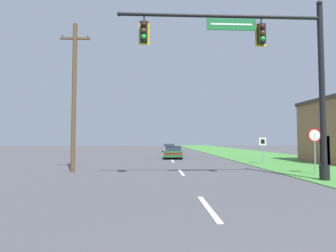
# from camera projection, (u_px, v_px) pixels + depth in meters

# --- Properties ---
(grass_verge_right) EXTENTS (10.00, 110.00, 0.04)m
(grass_verge_right) POSITION_uv_depth(u_px,v_px,m) (255.00, 155.00, 31.77)
(grass_verge_right) COLOR #428438
(grass_verge_right) RESTS_ON ground
(road_center_line) EXTENTS (0.16, 34.80, 0.01)m
(road_center_line) POSITION_uv_depth(u_px,v_px,m) (173.00, 161.00, 23.31)
(road_center_line) COLOR silver
(road_center_line) RESTS_ON ground
(signal_mast) EXTENTS (9.92, 0.47, 8.60)m
(signal_mast) POSITION_uv_depth(u_px,v_px,m) (273.00, 68.00, 12.36)
(signal_mast) COLOR black
(signal_mast) RESTS_ON grass_verge_right
(car_ahead) EXTENTS (2.13, 4.58, 1.19)m
(car_ahead) POSITION_uv_depth(u_px,v_px,m) (173.00, 152.00, 27.01)
(car_ahead) COLOR black
(car_ahead) RESTS_ON ground
(far_car) EXTENTS (1.82, 4.60, 1.19)m
(far_car) POSITION_uv_depth(u_px,v_px,m) (169.00, 148.00, 41.37)
(far_car) COLOR black
(far_car) RESTS_ON ground
(stop_sign) EXTENTS (0.76, 0.07, 2.50)m
(stop_sign) POSITION_uv_depth(u_px,v_px,m) (315.00, 141.00, 14.40)
(stop_sign) COLOR gray
(stop_sign) RESTS_ON grass_verge_right
(route_sign_post) EXTENTS (0.55, 0.06, 2.03)m
(route_sign_post) POSITION_uv_depth(u_px,v_px,m) (263.00, 145.00, 20.32)
(route_sign_post) COLOR gray
(route_sign_post) RESTS_ON grass_verge_right
(utility_pole_near) EXTENTS (1.80, 0.26, 8.96)m
(utility_pole_near) POSITION_uv_depth(u_px,v_px,m) (74.00, 94.00, 15.70)
(utility_pole_near) COLOR brown
(utility_pole_near) RESTS_ON ground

